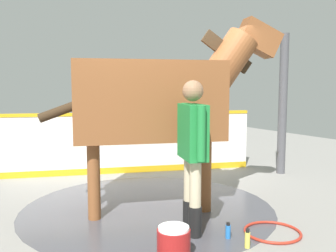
{
  "coord_description": "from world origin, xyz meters",
  "views": [
    {
      "loc": [
        -4.8,
        2.33,
        1.69
      ],
      "look_at": [
        -0.83,
        0.05,
        1.19
      ],
      "focal_mm": 39.9,
      "sensor_mm": 36.0,
      "label": 1
    }
  ],
  "objects_px": {
    "bottle_spray": "(228,231)",
    "horse": "(156,99)",
    "bottle_shampoo": "(247,239)",
    "hose_coil": "(272,232)",
    "handler": "(193,146)",
    "wash_bucket": "(174,243)"
  },
  "relations": [
    {
      "from": "hose_coil",
      "to": "handler",
      "type": "bearing_deg",
      "value": 58.41
    },
    {
      "from": "horse",
      "to": "wash_bucket",
      "type": "height_order",
      "value": "horse"
    },
    {
      "from": "wash_bucket",
      "to": "bottle_spray",
      "type": "bearing_deg",
      "value": -81.16
    },
    {
      "from": "handler",
      "to": "bottle_spray",
      "type": "height_order",
      "value": "handler"
    },
    {
      "from": "horse",
      "to": "hose_coil",
      "type": "bearing_deg",
      "value": -46.64
    },
    {
      "from": "horse",
      "to": "handler",
      "type": "xyz_separation_m",
      "value": [
        -1.0,
        0.08,
        -0.49
      ]
    },
    {
      "from": "handler",
      "to": "wash_bucket",
      "type": "distance_m",
      "value": 1.1
    },
    {
      "from": "bottle_shampoo",
      "to": "hose_coil",
      "type": "distance_m",
      "value": 0.54
    },
    {
      "from": "handler",
      "to": "wash_bucket",
      "type": "height_order",
      "value": "handler"
    },
    {
      "from": "bottle_shampoo",
      "to": "bottle_spray",
      "type": "xyz_separation_m",
      "value": [
        0.29,
        0.02,
        -0.01
      ]
    },
    {
      "from": "horse",
      "to": "bottle_shampoo",
      "type": "bearing_deg",
      "value": -65.29
    },
    {
      "from": "horse",
      "to": "bottle_spray",
      "type": "height_order",
      "value": "horse"
    },
    {
      "from": "bottle_shampoo",
      "to": "bottle_spray",
      "type": "relative_size",
      "value": 1.14
    },
    {
      "from": "wash_bucket",
      "to": "bottle_shampoo",
      "type": "xyz_separation_m",
      "value": [
        -0.17,
        -0.79,
        -0.07
      ]
    },
    {
      "from": "bottle_shampoo",
      "to": "bottle_spray",
      "type": "distance_m",
      "value": 0.29
    },
    {
      "from": "horse",
      "to": "wash_bucket",
      "type": "bearing_deg",
      "value": -94.47
    },
    {
      "from": "bottle_shampoo",
      "to": "wash_bucket",
      "type": "bearing_deg",
      "value": 77.62
    },
    {
      "from": "bottle_shampoo",
      "to": "horse",
      "type": "bearing_deg",
      "value": 6.92
    },
    {
      "from": "bottle_shampoo",
      "to": "hose_coil",
      "type": "bearing_deg",
      "value": -74.12
    },
    {
      "from": "horse",
      "to": "bottle_spray",
      "type": "distance_m",
      "value": 1.96
    },
    {
      "from": "bottle_spray",
      "to": "horse",
      "type": "bearing_deg",
      "value": 7.71
    },
    {
      "from": "handler",
      "to": "bottle_shampoo",
      "type": "distance_m",
      "value": 1.15
    }
  ]
}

